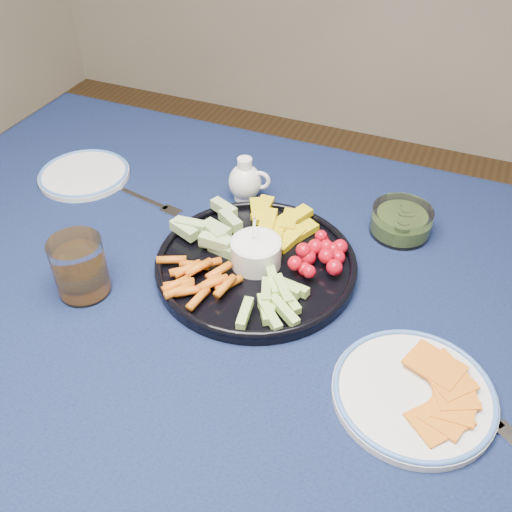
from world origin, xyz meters
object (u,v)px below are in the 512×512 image
at_px(dining_table, 281,347).
at_px(juice_tumbler, 81,270).
at_px(creamer_pitcher, 246,182).
at_px(pickle_bowl, 401,222).
at_px(side_plate_extra, 84,174).
at_px(crudite_platter, 255,261).
at_px(cheese_plate, 414,392).

bearing_deg(dining_table, juice_tumbler, -165.67).
relative_size(creamer_pitcher, pickle_bowl, 0.82).
height_order(juice_tumbler, side_plate_extra, juice_tumbler).
bearing_deg(creamer_pitcher, juice_tumbler, -111.62).
xyz_separation_m(creamer_pitcher, side_plate_extra, (-0.35, -0.07, -0.03)).
xyz_separation_m(crudite_platter, juice_tumbler, (-0.24, -0.16, 0.02)).
bearing_deg(crudite_platter, side_plate_extra, 164.22).
xyz_separation_m(creamer_pitcher, juice_tumbler, (-0.14, -0.35, 0.01)).
bearing_deg(side_plate_extra, crudite_platter, -15.78).
distance_m(dining_table, side_plate_extra, 0.58).
distance_m(dining_table, pickle_bowl, 0.33).
bearing_deg(creamer_pitcher, dining_table, -55.67).
bearing_deg(pickle_bowl, crudite_platter, -135.96).
xyz_separation_m(juice_tumbler, side_plate_extra, (-0.21, 0.29, -0.04)).
distance_m(cheese_plate, juice_tumbler, 0.55).
xyz_separation_m(cheese_plate, juice_tumbler, (-0.55, -0.00, 0.03)).
xyz_separation_m(crudite_platter, pickle_bowl, (0.21, 0.20, 0.00)).
bearing_deg(juice_tumbler, side_plate_extra, 126.16).
xyz_separation_m(cheese_plate, side_plate_extra, (-0.76, 0.29, -0.00)).
bearing_deg(pickle_bowl, creamer_pitcher, -178.02).
xyz_separation_m(creamer_pitcher, cheese_plate, (0.41, -0.35, -0.03)).
height_order(pickle_bowl, side_plate_extra, pickle_bowl).
relative_size(dining_table, side_plate_extra, 8.72).
bearing_deg(dining_table, cheese_plate, -19.81).
distance_m(crudite_platter, pickle_bowl, 0.29).
bearing_deg(side_plate_extra, creamer_pitcher, 10.54).
xyz_separation_m(crudite_platter, creamer_pitcher, (-0.10, 0.19, 0.02)).
bearing_deg(side_plate_extra, cheese_plate, -20.63).
height_order(crudite_platter, juice_tumbler, crudite_platter).
bearing_deg(side_plate_extra, juice_tumbler, -53.84).
xyz_separation_m(dining_table, crudite_platter, (-0.08, 0.08, 0.11)).
relative_size(pickle_bowl, side_plate_extra, 0.59).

